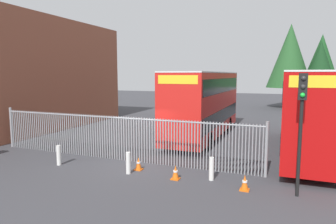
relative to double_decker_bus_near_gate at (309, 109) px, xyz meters
name	(u,v)px	position (x,y,z in m)	size (l,w,h in m)	color
ground_plane	(188,133)	(-7.77, 3.39, -2.42)	(100.00, 100.00, 0.00)	#3D3D42
palisade_fence	(117,136)	(-8.94, -4.61, -1.24)	(14.43, 0.14, 2.35)	gray
double_decker_bus_near_gate	(309,109)	(0.00, 0.00, 0.00)	(2.54, 10.81, 4.42)	#B70C0C
double_decker_bus_behind_fence_left	(205,102)	(-6.27, 2.31, 0.00)	(2.54, 10.81, 4.42)	red
bollard_near_left	(59,155)	(-10.99, -6.46, -1.95)	(0.20, 0.20, 0.95)	silver
bollard_center_front	(128,163)	(-7.32, -6.35, -1.95)	(0.20, 0.20, 0.95)	silver
bollard_near_right	(211,169)	(-3.81, -5.81, -1.95)	(0.20, 0.20, 0.95)	silver
traffic_cone_by_gate	(175,172)	(-5.19, -6.26, -2.13)	(0.34, 0.34, 0.59)	orange
traffic_cone_mid_forecourt	(138,164)	(-7.15, -5.73, -2.13)	(0.34, 0.34, 0.59)	orange
traffic_cone_near_kerb	(245,183)	(-2.40, -6.43, -2.13)	(0.34, 0.34, 0.59)	orange
traffic_light_kerbside	(301,112)	(-0.62, -6.30, 0.56)	(0.28, 0.33, 4.30)	black
tree_tall_back	(321,60)	(2.63, 24.88, 3.64)	(4.39, 4.39, 9.21)	#4C3823
tree_short_side	(320,66)	(2.24, 21.52, 2.75)	(4.09, 4.09, 8.11)	#4C3823
tree_mid_row	(290,56)	(-1.02, 23.43, 4.11)	(5.47, 5.47, 10.45)	#4C3823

